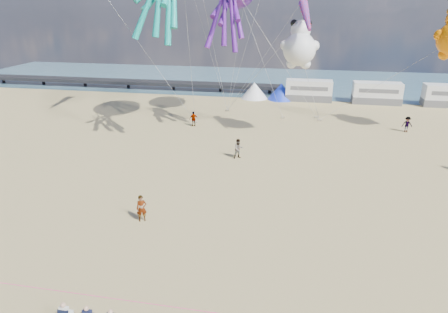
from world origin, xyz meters
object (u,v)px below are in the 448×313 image
Objects in this scene: beachgoer_2 at (407,124)px; motorhome_0 at (309,90)px; sandbag_b at (283,118)px; kite_panda at (299,49)px; windsock_right at (306,16)px; beachgoer_3 at (194,119)px; tent_blue at (281,91)px; tent_white at (254,90)px; sandbag_c at (319,120)px; sandbag_a at (195,122)px; standing_person at (142,208)px; sandbag_d at (316,117)px; beachgoer_1 at (239,149)px; motorhome_1 at (377,93)px; sandbag_e at (227,110)px.

motorhome_0 is at bearing 124.28° from beachgoer_2.
sandbag_b is 0.09× the size of kite_panda.
windsock_right reaches higher than sandbag_b.
beachgoer_3 is at bearing -152.35° from sandbag_b.
tent_blue is 2.26× the size of beachgoer_2.
beachgoer_3 is (-5.16, -15.97, -0.33)m from tent_white.
motorhome_0 reaches higher than sandbag_c.
sandbag_a is (-0.19, 1.38, -0.76)m from beachgoer_3.
motorhome_0 is 39.19m from standing_person.
sandbag_c is 1.31m from sandbag_d.
sandbag_b is (10.05, 5.26, -0.76)m from beachgoer_3.
beachgoer_3 is at bearing 151.43° from windsock_right.
beachgoer_1 is 1.04× the size of beachgoer_2.
motorhome_1 is at bearing 48.90° from sandbag_d.
beachgoer_2 is (17.10, 11.50, -0.04)m from beachgoer_1.
kite_panda is (9.00, -10.42, 9.15)m from sandbag_e.
standing_person is 13.20m from beachgoer_1.
sandbag_d is 13.12m from kite_panda.
beachgoer_2 reaches higher than sandbag_e.
tent_blue is 2.21× the size of standing_person.
standing_person is 22.60m from kite_panda.
motorhome_1 is at bearing 22.71° from sandbag_e.
standing_person is (-20.37, -37.65, -0.59)m from motorhome_1.
sandbag_a is 0.09× the size of kite_panda.
tent_white is 15.57m from sandbag_a.
standing_person is (-10.87, -37.65, -0.59)m from motorhome_0.
sandbag_a is (-24.02, -0.87, -0.78)m from beachgoer_2.
standing_person is at bearing 68.89° from beachgoer_3.
windsock_right is at bearing -105.49° from sandbag_c.
motorhome_0 is 3.73× the size of beachgoer_2.
beachgoer_3 is (-2.28, 21.68, -0.04)m from standing_person.
tent_blue reaches higher than sandbag_c.
tent_blue is at bearing 74.65° from kite_panda.
sandbag_c is 0.09× the size of kite_panda.
sandbag_d is (4.09, 0.93, 0.00)m from sandbag_b.
sandbag_a is at bearing 92.40° from beachgoer_1.
sandbag_e is at bearing 65.91° from sandbag_a.
beachgoer_2 is at bearing -22.17° from sandbag_d.
beachgoer_3 is at bearing -108.82° from sandbag_e.
standing_person reaches higher than sandbag_c.
motorhome_1 is at bearing 36.84° from kite_panda.
beachgoer_2 is 3.54× the size of sandbag_e.
tent_white reaches higher than sandbag_a.
tent_blue is 11.02m from sandbag_d.
motorhome_0 and motorhome_1 have the same top height.
tent_white reaches higher than beachgoer_2.
beachgoer_1 is 3.70× the size of sandbag_e.
sandbag_b is (10.24, 3.89, 0.00)m from sandbag_a.
beachgoer_1 is (-6.43, -25.22, -0.58)m from motorhome_0.
kite_panda is at bearing -49.18° from sandbag_e.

